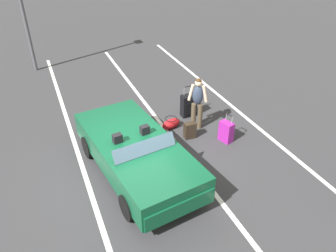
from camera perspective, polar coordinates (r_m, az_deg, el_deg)
name	(u,v)px	position (r m, az deg, el deg)	size (l,w,h in m)	color
ground_plane	(137,172)	(8.60, -5.35, -7.86)	(80.00, 80.00, 0.00)	#333335
lot_line_near	(88,185)	(8.43, -13.63, -9.87)	(18.00, 0.12, 0.01)	silver
lot_line_mid	(187,158)	(9.02, 3.36, -5.56)	(18.00, 0.12, 0.01)	silver
lot_line_far	(268,136)	(10.31, 16.97, -1.68)	(18.00, 0.12, 0.01)	silver
convertible_car	(140,158)	(8.08, -4.90, -5.51)	(4.33, 2.28, 1.24)	#0F4C2D
suitcase_large_black	(189,106)	(10.73, 3.58, 3.55)	(0.31, 0.48, 1.03)	black
suitcase_medium_bright	(226,132)	(9.64, 10.03, -0.97)	(0.45, 0.34, 0.86)	#991E8C
suitcase_small_carryon	(190,130)	(9.68, 3.80, -0.78)	(0.22, 0.35, 0.50)	#2D2319
duffel_bag	(171,123)	(10.16, 0.54, 0.45)	(0.45, 0.70, 0.34)	red
traveler_person	(198,101)	(9.84, 5.13, 4.35)	(0.41, 0.55, 1.65)	#4C3F2D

